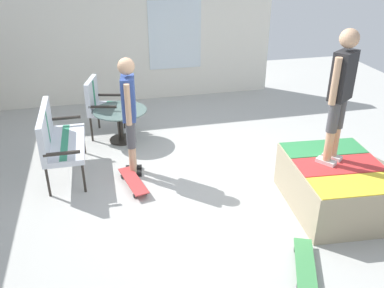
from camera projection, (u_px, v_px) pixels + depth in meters
ground_plane at (199, 189)px, 5.94m from camera, size 12.00×12.00×0.10m
house_facade at (132, 40)px, 8.55m from camera, size 0.23×6.00×2.55m
skate_ramp at (338, 186)px, 5.35m from camera, size 1.55×2.05×0.63m
patio_bench at (56, 137)px, 5.96m from camera, size 1.25×0.55×1.02m
patio_chair_near_house at (100, 102)px, 7.19m from camera, size 0.74×0.68×1.02m
patio_table at (121, 119)px, 7.06m from camera, size 0.90×0.90×0.57m
person_watching at (129, 109)px, 5.80m from camera, size 0.48×0.27×1.75m
person_skater at (341, 89)px, 4.85m from camera, size 0.36×0.41×1.66m
skateboard_by_bench at (133, 181)px, 5.88m from camera, size 0.82×0.37×0.10m
skateboard_spare at (305, 264)px, 4.40m from camera, size 0.81×0.50×0.10m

